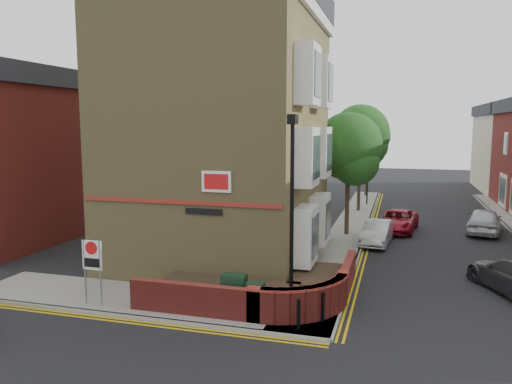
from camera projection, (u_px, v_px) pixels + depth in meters
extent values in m
plane|color=black|center=(230.00, 330.00, 14.92)|extent=(120.00, 120.00, 0.00)
cube|color=gray|center=(149.00, 300.00, 17.30)|extent=(13.00, 3.00, 0.12)
cube|color=gray|center=(350.00, 228.00, 29.60)|extent=(2.00, 32.00, 0.12)
cube|color=gray|center=(126.00, 316.00, 15.87)|extent=(13.00, 0.15, 0.12)
cube|color=gray|center=(367.00, 229.00, 29.32)|extent=(0.15, 32.00, 0.12)
cube|color=gold|center=(122.00, 321.00, 15.64)|extent=(13.00, 0.28, 0.01)
cube|color=gold|center=(371.00, 230.00, 29.26)|extent=(0.28, 32.00, 0.01)
cube|color=olive|center=(224.00, 136.00, 22.61)|extent=(8.00, 10.00, 11.00)
cube|color=maroon|center=(178.00, 202.00, 18.13)|extent=(7.80, 0.06, 0.15)
cube|color=white|center=(216.00, 182.00, 17.60)|extent=(1.10, 0.05, 0.75)
cube|color=black|center=(204.00, 212.00, 17.88)|extent=(1.40, 0.04, 0.22)
cylinder|color=black|center=(292.00, 224.00, 15.21)|extent=(0.12, 0.12, 6.00)
cylinder|color=black|center=(291.00, 305.00, 15.55)|extent=(0.20, 0.20, 0.80)
cube|color=black|center=(293.00, 119.00, 14.79)|extent=(0.25, 0.50, 0.30)
cube|color=#15301F|center=(234.00, 292.00, 16.14)|extent=(0.80, 0.45, 1.20)
cube|color=#15301F|center=(255.00, 299.00, 15.64)|extent=(0.55, 0.40, 1.10)
cylinder|color=black|center=(298.00, 314.00, 14.67)|extent=(0.11, 0.11, 0.90)
cylinder|color=black|center=(323.00, 307.00, 15.27)|extent=(0.11, 0.11, 0.90)
cylinder|color=slate|center=(85.00, 272.00, 16.69)|extent=(0.06, 0.06, 2.20)
cylinder|color=slate|center=(101.00, 273.00, 16.52)|extent=(0.06, 0.06, 2.20)
cube|color=white|center=(92.00, 255.00, 16.53)|extent=(0.72, 0.04, 1.00)
cylinder|color=red|center=(91.00, 248.00, 16.46)|extent=(0.44, 0.02, 0.44)
cube|color=beige|center=(509.00, 153.00, 46.65)|extent=(5.00, 12.00, 7.00)
cube|color=#2B2D33|center=(512.00, 110.00, 46.11)|extent=(5.40, 12.40, 1.00)
cube|color=maroon|center=(9.00, 165.00, 26.13)|extent=(6.00, 10.00, 8.00)
cube|color=#2B2D33|center=(3.00, 78.00, 25.53)|extent=(6.40, 10.40, 1.00)
cylinder|color=#382B1E|center=(347.00, 193.00, 27.38)|extent=(0.24, 0.24, 4.55)
sphere|color=#204F1A|center=(349.00, 146.00, 27.03)|extent=(3.64, 3.64, 3.64)
sphere|color=#204F1A|center=(355.00, 162.00, 26.75)|extent=(2.60, 2.60, 2.60)
sphere|color=#204F1A|center=(344.00, 154.00, 27.56)|extent=(2.86, 2.86, 2.86)
cylinder|color=#382B1E|center=(359.00, 175.00, 34.96)|extent=(0.24, 0.24, 5.04)
sphere|color=#204F1A|center=(360.00, 134.00, 34.58)|extent=(4.03, 4.03, 4.03)
sphere|color=#204F1A|center=(365.00, 147.00, 34.31)|extent=(2.88, 2.88, 2.88)
sphere|color=#204F1A|center=(356.00, 141.00, 35.11)|extent=(3.17, 3.17, 3.17)
cylinder|color=#382B1E|center=(367.00, 168.00, 42.60)|extent=(0.24, 0.24, 4.76)
sphere|color=#204F1A|center=(368.00, 136.00, 42.24)|extent=(3.81, 3.81, 3.81)
sphere|color=#204F1A|center=(372.00, 146.00, 41.96)|extent=(2.72, 2.72, 2.72)
sphere|color=#204F1A|center=(364.00, 141.00, 42.77)|extent=(2.99, 2.99, 2.99)
cylinder|color=black|center=(367.00, 183.00, 37.83)|extent=(0.10, 0.10, 3.20)
imported|color=black|center=(368.00, 156.00, 37.55)|extent=(0.20, 0.16, 1.00)
imported|color=#B2B7BA|center=(377.00, 233.00, 25.67)|extent=(1.63, 3.79, 1.22)
imported|color=maroon|center=(397.00, 221.00, 28.85)|extent=(2.59, 4.60, 1.21)
imported|color=silver|center=(484.00, 221.00, 28.24)|extent=(2.46, 4.50, 1.45)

